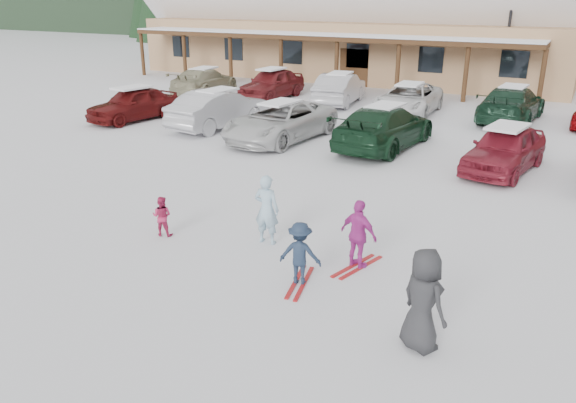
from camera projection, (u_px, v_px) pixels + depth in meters
The scene contains 20 objects.
ground at pixel (254, 257), 11.97m from camera, with size 160.00×160.00×0.00m, color white.
day_lodge at pixel (356, 15), 37.68m from camera, with size 29.12×12.50×10.38m.
lamp_post at pixel (508, 31), 30.28m from camera, with size 0.50×0.25×5.94m.
adult_skier at pixel (267, 209), 12.42m from camera, with size 0.58×0.38×1.60m, color #99BDD1.
toddler_red at pixel (162, 216), 12.92m from camera, with size 0.46×0.36×0.95m, color #B42450.
child_navy at pixel (300, 254), 10.69m from camera, with size 0.82×0.47×1.27m, color #1B293F.
skis_child_navy at pixel (300, 282), 10.91m from camera, with size 0.20×1.40×0.03m, color #A8181A.
child_magenta at pixel (359, 235), 11.29m from camera, with size 0.86×0.36×1.46m, color #B62D93.
skis_child_magenta at pixel (357, 266), 11.54m from camera, with size 0.20×1.40×0.03m, color #A8181A.
bystander_dark at pixel (423, 300), 8.64m from camera, with size 0.83×0.54×1.71m, color #29292C.
parked_car_0 at pixel (133, 104), 24.70m from camera, with size 1.71×4.25×1.45m, color #5A1010.
parked_car_1 at pixel (219, 109), 23.29m from camera, with size 1.67×4.78×1.57m, color #B2B2B8.
parked_car_2 at pixel (280, 121), 21.32m from camera, with size 2.42×5.24×1.46m, color silver.
parked_car_3 at pixel (384, 127), 20.21m from camera, with size 2.18×5.35×1.55m, color black.
parked_car_4 at pixel (505, 149), 17.56m from camera, with size 1.70×4.23×1.44m, color maroon.
parked_car_7 at pixel (204, 81), 31.15m from camera, with size 2.00×4.93×1.43m, color tan.
parked_car_8 at pixel (271, 84), 29.80m from camera, with size 1.85×4.61×1.57m, color maroon.
parked_car_9 at pixel (340, 89), 28.32m from camera, with size 1.64×4.69×1.55m, color #AFAEB3.
parked_car_10 at pixel (409, 99), 25.89m from camera, with size 2.34×5.08×1.41m, color white.
parked_car_11 at pixel (511, 104), 24.40m from camera, with size 2.16×5.31×1.54m, color #153222.
Camera 1 is at (5.76, -9.17, 5.29)m, focal length 35.00 mm.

